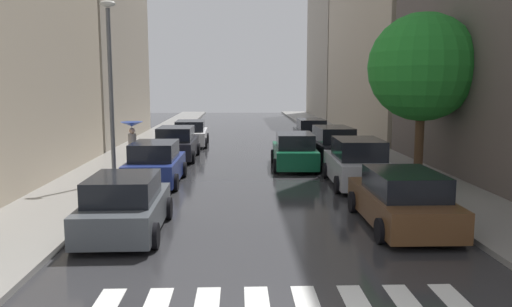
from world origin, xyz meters
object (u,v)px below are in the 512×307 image
object	(u,v)px
parked_car_left_nearest	(125,206)
parked_car_right_nearest	(402,200)
street_tree_right	(422,67)
parked_car_right_fourth	(311,134)
car_midroad	(294,151)
pedestrian_foreground	(132,135)
parked_car_left_second	(156,164)
parked_car_left_third	(176,144)
lamp_post_left	(110,79)
parked_car_right_second	(357,164)
parked_car_right_third	(332,146)
parked_car_left_fourth	(191,134)

from	to	relation	value
parked_car_left_nearest	parked_car_right_nearest	bearing A→B (deg)	-87.60
street_tree_right	parked_car_right_fourth	bearing A→B (deg)	105.26
parked_car_left_nearest	car_midroad	size ratio (longest dim) A/B	0.89
parked_car_left_nearest	pedestrian_foreground	world-z (taller)	pedestrian_foreground
parked_car_left_nearest	pedestrian_foreground	size ratio (longest dim) A/B	1.99
parked_car_left_second	parked_car_left_third	bearing A→B (deg)	0.26
parked_car_left_second	car_midroad	size ratio (longest dim) A/B	0.92
lamp_post_left	car_midroad	bearing A→B (deg)	27.80
parked_car_right_second	pedestrian_foreground	distance (m)	10.01
lamp_post_left	parked_car_left_third	bearing A→B (deg)	76.65
parked_car_right_third	lamp_post_left	size ratio (longest dim) A/B	0.71
lamp_post_left	parked_car_right_second	bearing A→B (deg)	-2.14
parked_car_left_fourth	street_tree_right	distance (m)	15.87
parked_car_left_third	street_tree_right	size ratio (longest dim) A/B	0.68
parked_car_right_second	parked_car_right_third	size ratio (longest dim) A/B	0.93
parked_car_right_second	parked_car_right_third	bearing A→B (deg)	0.85
parked_car_right_second	parked_car_left_second	bearing A→B (deg)	87.24
lamp_post_left	parked_car_left_fourth	bearing A→B (deg)	81.78
parked_car_left_nearest	parked_car_left_third	world-z (taller)	parked_car_left_third
parked_car_left_nearest	parked_car_left_third	distance (m)	13.06
parked_car_right_second	lamp_post_left	distance (m)	9.89
parked_car_right_second	parked_car_right_third	xyz separation A→B (m)	(0.07, 5.48, -0.01)
parked_car_left_nearest	parked_car_right_fourth	bearing A→B (deg)	-23.13
parked_car_left_third	parked_car_left_fourth	world-z (taller)	parked_car_left_third
pedestrian_foreground	parked_car_right_second	bearing A→B (deg)	-80.13
car_midroad	pedestrian_foreground	distance (m)	7.43
parked_car_right_second	pedestrian_foreground	size ratio (longest dim) A/B	2.19
parked_car_left_second	street_tree_right	distance (m)	11.36
parked_car_left_second	parked_car_left_third	xyz separation A→B (m)	(0.04, 6.47, 0.01)
parked_car_left_fourth	lamp_post_left	bearing A→B (deg)	170.44
car_midroad	parked_car_left_fourth	bearing A→B (deg)	35.11
parked_car_right_second	parked_car_right_fourth	distance (m)	12.19
parked_car_right_third	car_midroad	xyz separation A→B (m)	(-2.01, -1.23, -0.08)
parked_car_right_nearest	parked_car_right_fourth	xyz separation A→B (m)	(0.04, 17.79, 0.05)
car_midroad	parked_car_right_second	bearing A→B (deg)	-153.62
parked_car_left_fourth	parked_car_right_nearest	bearing A→B (deg)	-159.23
parked_car_right_fourth	street_tree_right	world-z (taller)	street_tree_right
parked_car_right_third	parked_car_right_fourth	size ratio (longest dim) A/B	1.15
parked_car_right_fourth	parked_car_left_second	bearing A→B (deg)	146.50
parked_car_left_third	car_midroad	size ratio (longest dim) A/B	0.97
parked_car_right_fourth	car_midroad	xyz separation A→B (m)	(-1.91, -7.94, -0.03)
parked_car_right_third	pedestrian_foreground	bearing A→B (deg)	98.80
parked_car_right_nearest	car_midroad	size ratio (longest dim) A/B	1.01
pedestrian_foreground	street_tree_right	distance (m)	12.73
parked_car_right_second	car_midroad	xyz separation A→B (m)	(-1.94, 4.25, -0.08)
parked_car_left_nearest	parked_car_left_second	distance (m)	6.60
parked_car_right_fourth	lamp_post_left	size ratio (longest dim) A/B	0.62
parked_car_left_second	pedestrian_foreground	bearing A→B (deg)	26.83
street_tree_right	car_midroad	bearing A→B (deg)	149.91
parked_car_left_third	lamp_post_left	size ratio (longest dim) A/B	0.66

